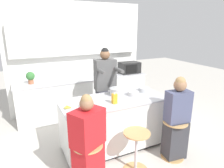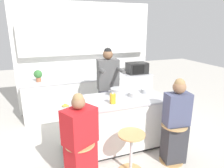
{
  "view_description": "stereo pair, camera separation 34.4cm",
  "coord_description": "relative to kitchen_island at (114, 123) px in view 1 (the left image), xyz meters",
  "views": [
    {
      "loc": [
        -1.45,
        -2.89,
        2.13
      ],
      "look_at": [
        0.0,
        0.08,
        1.17
      ],
      "focal_mm": 32.0,
      "sensor_mm": 36.0,
      "label": 1
    },
    {
      "loc": [
        -1.13,
        -3.02,
        2.13
      ],
      "look_at": [
        0.0,
        0.08,
        1.17
      ],
      "focal_mm": 32.0,
      "sensor_mm": 36.0,
      "label": 2
    }
  ],
  "objects": [
    {
      "name": "fruit_bowl",
      "position": [
        0.4,
        0.02,
        0.49
      ],
      "size": [
        0.2,
        0.2,
        0.07
      ],
      "color": "#B7BABC",
      "rests_on": "kitchen_island"
    },
    {
      "name": "mixing_bowl_steel",
      "position": [
        0.7,
        0.12,
        0.49
      ],
      "size": [
        0.21,
        0.21,
        0.08
      ],
      "color": "#B7BABC",
      "rests_on": "kitchen_island"
    },
    {
      "name": "potted_plant",
      "position": [
        -1.2,
        1.65,
        0.61
      ],
      "size": [
        0.19,
        0.19,
        0.26
      ],
      "color": "#A86042",
      "rests_on": "back_counter"
    },
    {
      "name": "cooking_pot",
      "position": [
        0.14,
        0.17,
        0.52
      ],
      "size": [
        0.35,
        0.26,
        0.13
      ],
      "color": "#B7BABC",
      "rests_on": "kitchen_island"
    },
    {
      "name": "bar_stool_center",
      "position": [
        0.0,
        -0.74,
        -0.09
      ],
      "size": [
        0.39,
        0.39,
        0.66
      ],
      "color": "tan",
      "rests_on": "ground_plane"
    },
    {
      "name": "coffee_cup_near",
      "position": [
        -0.59,
        -0.11,
        0.49
      ],
      "size": [
        0.12,
        0.08,
        0.08
      ],
      "color": "orange",
      "rests_on": "kitchen_island"
    },
    {
      "name": "juice_carton",
      "position": [
        -0.08,
        -0.18,
        0.54
      ],
      "size": [
        0.07,
        0.07,
        0.18
      ],
      "color": "gold",
      "rests_on": "kitchen_island"
    },
    {
      "name": "microwave",
      "position": [
        1.26,
        1.61,
        0.6
      ],
      "size": [
        0.53,
        0.37,
        0.29
      ],
      "color": "black",
      "rests_on": "back_counter"
    },
    {
      "name": "ground_plane",
      "position": [
        0.0,
        0.0,
        -0.46
      ],
      "size": [
        16.0,
        16.0,
        0.0
      ],
      "primitive_type": "plane",
      "color": "beige"
    },
    {
      "name": "person_seated_near",
      "position": [
        0.77,
        -0.72,
        0.18
      ],
      "size": [
        0.4,
        0.31,
        1.4
      ],
      "rotation": [
        0.0,
        0.0,
        -0.13
      ],
      "color": "#333338",
      "rests_on": "ground_plane"
    },
    {
      "name": "bar_stool_leftmost",
      "position": [
        -0.74,
        -0.72,
        -0.09
      ],
      "size": [
        0.39,
        0.39,
        0.66
      ],
      "color": "tan",
      "rests_on": "ground_plane"
    },
    {
      "name": "person_cooking",
      "position": [
        0.11,
        0.6,
        0.4
      ],
      "size": [
        0.44,
        0.57,
        1.74
      ],
      "rotation": [
        0.0,
        0.0,
        -0.06
      ],
      "color": "#383842",
      "rests_on": "ground_plane"
    },
    {
      "name": "back_counter",
      "position": [
        0.0,
        1.65,
        -0.0
      ],
      "size": [
        3.19,
        0.69,
        0.92
      ],
      "color": "white",
      "rests_on": "ground_plane"
    },
    {
      "name": "bar_stool_rightmost",
      "position": [
        0.74,
        -0.73,
        -0.09
      ],
      "size": [
        0.39,
        0.39,
        0.66
      ],
      "color": "tan",
      "rests_on": "ground_plane"
    },
    {
      "name": "person_wrapped_blanket",
      "position": [
        -0.73,
        -0.72,
        0.17
      ],
      "size": [
        0.49,
        0.44,
        1.34
      ],
      "rotation": [
        0.0,
        0.0,
        0.49
      ],
      "color": "red",
      "rests_on": "ground_plane"
    },
    {
      "name": "kitchen_island",
      "position": [
        0.0,
        0.0,
        0.0
      ],
      "size": [
        1.85,
        0.82,
        0.92
      ],
      "color": "black",
      "rests_on": "ground_plane"
    },
    {
      "name": "banana_bunch",
      "position": [
        -0.83,
        -0.05,
        0.47
      ],
      "size": [
        0.14,
        0.1,
        0.04
      ],
      "color": "yellow",
      "rests_on": "kitchen_island"
    },
    {
      "name": "wall_back",
      "position": [
        0.0,
        1.98,
        1.08
      ],
      "size": [
        3.43,
        0.22,
        2.7
      ],
      "color": "silver",
      "rests_on": "ground_plane"
    }
  ]
}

